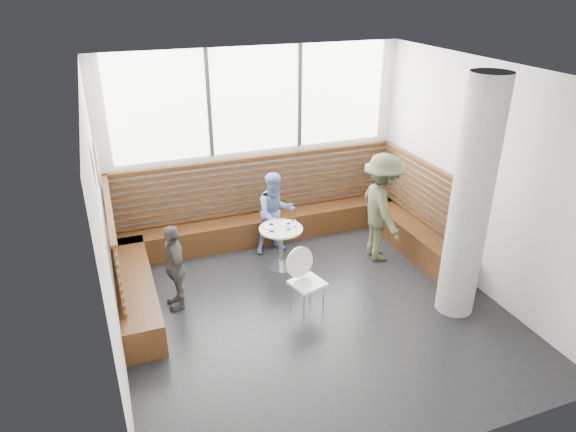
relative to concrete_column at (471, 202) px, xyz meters
name	(u,v)px	position (x,y,z in m)	size (l,w,h in m)	color
room	(316,204)	(-1.85, 0.60, 0.00)	(5.00, 5.00, 3.20)	silver
booth	(271,230)	(-1.85, 2.37, -1.19)	(5.00, 2.50, 1.44)	#412410
concrete_column	(471,202)	(0.00, 0.00, 0.00)	(0.50, 0.50, 3.20)	gray
wall_art	(97,165)	(-4.31, 1.00, 0.70)	(0.50, 0.50, 0.03)	white
cafe_table	(281,239)	(-1.87, 1.85, -1.11)	(0.67, 0.67, 0.69)	silver
cafe_chair	(306,275)	(-1.93, 0.71, -1.07)	(0.43, 0.42, 0.90)	white
adult_man	(382,208)	(-0.28, 1.61, -0.73)	(1.13, 0.65, 1.75)	#464B32
child_back	(275,213)	(-1.77, 2.39, -0.91)	(0.67, 0.52, 1.37)	#6D7FBE
child_left	(175,266)	(-3.56, 1.41, -0.99)	(0.72, 0.30, 1.22)	#55514D
plate_near	(270,227)	(-2.02, 1.95, -0.90)	(0.21, 0.21, 0.01)	white
plate_far	(285,223)	(-1.76, 1.98, -0.90)	(0.21, 0.21, 0.01)	white
glass_left	(271,228)	(-2.04, 1.80, -0.85)	(0.07, 0.07, 0.11)	white
glass_mid	(288,226)	(-1.78, 1.78, -0.86)	(0.06, 0.06, 0.10)	white
glass_right	(294,223)	(-1.66, 1.85, -0.86)	(0.07, 0.07, 0.11)	white
menu_card	(291,234)	(-1.79, 1.62, -0.91)	(0.21, 0.15, 0.00)	#A5C64C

